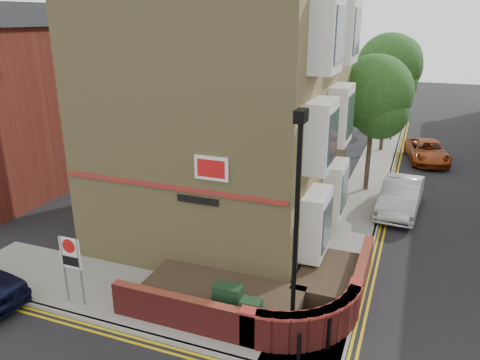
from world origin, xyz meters
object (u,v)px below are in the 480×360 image
(lamppost, at_px, (296,232))
(zone_sign, at_px, (71,259))
(utility_cabinet_large, at_px, (228,304))
(silver_car_near, at_px, (401,196))

(lamppost, height_order, zone_sign, lamppost)
(lamppost, xyz_separation_m, utility_cabinet_large, (-1.90, 0.10, -2.62))
(zone_sign, relative_size, silver_car_near, 0.47)
(utility_cabinet_large, bearing_deg, zone_sign, -170.31)
(lamppost, bearing_deg, utility_cabinet_large, 176.99)
(utility_cabinet_large, bearing_deg, silver_car_near, 68.85)
(utility_cabinet_large, relative_size, zone_sign, 0.55)
(zone_sign, height_order, silver_car_near, zone_sign)
(utility_cabinet_large, bearing_deg, lamppost, -3.01)
(lamppost, xyz_separation_m, zone_sign, (-6.60, -0.70, -1.70))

